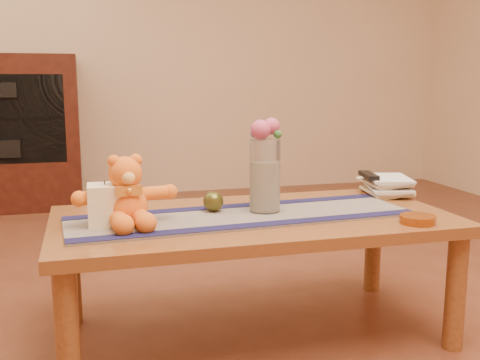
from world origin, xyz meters
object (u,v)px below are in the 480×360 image
object	(u,v)px
bronze_ball	(213,201)
teddy_bear	(126,191)
book_bottom	(367,193)
glass_vase	(265,176)
pillar_candle	(105,205)
amber_dish	(418,219)
tv_remote	(369,175)

from	to	relation	value
bronze_ball	teddy_bear	bearing A→B (deg)	-163.06
book_bottom	teddy_bear	bearing A→B (deg)	-157.25
book_bottom	glass_vase	bearing A→B (deg)	-150.12
pillar_candle	book_bottom	bearing A→B (deg)	12.64
amber_dish	glass_vase	bearing A→B (deg)	148.35
teddy_bear	amber_dish	xyz separation A→B (m)	(0.94, -0.23, -0.10)
pillar_candle	bronze_ball	bearing A→B (deg)	13.01
teddy_bear	pillar_candle	xyz separation A→B (m)	(-0.07, 0.01, -0.04)
book_bottom	tv_remote	world-z (taller)	tv_remote
teddy_bear	bronze_ball	xyz separation A→B (m)	(0.31, 0.10, -0.07)
glass_vase	amber_dish	xyz separation A→B (m)	(0.45, -0.28, -0.12)
pillar_candle	bronze_ball	xyz separation A→B (m)	(0.38, 0.09, -0.03)
glass_vase	tv_remote	size ratio (longest dim) A/B	1.62
teddy_bear	bronze_ball	size ratio (longest dim) A/B	4.35
teddy_bear	bronze_ball	world-z (taller)	teddy_bear
glass_vase	tv_remote	distance (m)	0.55
pillar_candle	tv_remote	xyz separation A→B (m)	(1.07, 0.23, 0.01)
book_bottom	tv_remote	size ratio (longest dim) A/B	1.39
teddy_bear	bronze_ball	bearing A→B (deg)	9.65
bronze_ball	tv_remote	xyz separation A→B (m)	(0.69, 0.14, 0.04)
pillar_candle	glass_vase	distance (m)	0.56
glass_vase	tv_remote	xyz separation A→B (m)	(0.51, 0.19, -0.05)
glass_vase	tv_remote	bearing A→B (deg)	20.11
teddy_bear	tv_remote	world-z (taller)	teddy_bear
bronze_ball	book_bottom	bearing A→B (deg)	12.44
pillar_candle	amber_dish	world-z (taller)	pillar_candle
teddy_bear	pillar_candle	size ratio (longest dim) A/B	2.41
pillar_candle	book_bottom	xyz separation A→B (m)	(1.07, 0.24, -0.06)
teddy_bear	bronze_ball	distance (m)	0.34
amber_dish	teddy_bear	bearing A→B (deg)	166.52
glass_vase	bronze_ball	xyz separation A→B (m)	(-0.18, 0.04, -0.09)
teddy_bear	pillar_candle	bearing A→B (deg)	165.89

